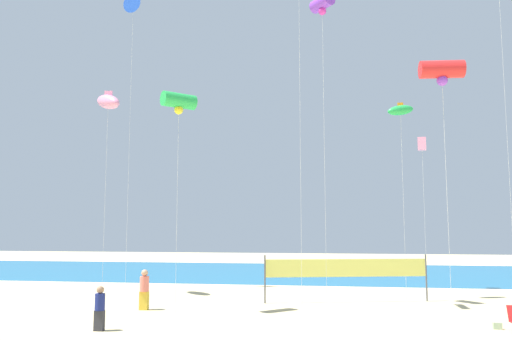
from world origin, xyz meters
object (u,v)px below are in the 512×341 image
kite_red_tube (442,71)px  volleyball_net (347,270)px  kite_green_tube (179,102)px  kite_blue_delta (133,5)px  kite_violet_tube (322,4)px  beach_handbag (497,326)px  kite_pink_inflatable (108,102)px  kite_pink_box (422,144)px  kite_green_inflatable (400,110)px  beachgoer_navy_shirt (100,307)px  beachgoer_coral_shirt (144,288)px

kite_red_tube → volleyball_net: bearing=114.9°
volleyball_net → kite_green_tube: size_ratio=0.83×
volleyball_net → kite_blue_delta: kite_blue_delta is taller
kite_violet_tube → volleyball_net: bearing=51.3°
beach_handbag → kite_pink_inflatable: kite_pink_inflatable is taller
volleyball_net → kite_pink_box: size_ratio=0.88×
kite_blue_delta → kite_pink_inflatable: kite_blue_delta is taller
kite_pink_box → kite_red_tube: (-1.52, -13.65, 0.62)m
kite_pink_box → kite_pink_inflatable: (-18.62, -5.48, 2.09)m
beach_handbag → kite_green_inflatable: size_ratio=0.03×
kite_green_inflatable → kite_green_tube: kite_green_inflatable is taller
kite_pink_box → kite_blue_delta: size_ratio=0.49×
beach_handbag → kite_pink_inflatable: 23.00m
kite_violet_tube → beachgoer_navy_shirt: bearing=-138.1°
volleyball_net → beach_handbag: (5.40, -6.16, -1.51)m
kite_violet_tube → kite_pink_inflatable: bearing=171.4°
kite_green_inflatable → kite_violet_tube: (-4.16, -2.76, 5.17)m
beach_handbag → kite_green_tube: size_ratio=0.03×
kite_blue_delta → beach_handbag: bearing=-27.5°
beach_handbag → kite_red_tube: kite_red_tube is taller
beachgoer_coral_shirt → kite_green_inflatable: size_ratio=0.17×
beachgoer_navy_shirt → kite_red_tube: bearing=-171.8°
beachgoer_coral_shirt → kite_red_tube: (12.88, -3.66, 8.68)m
volleyball_net → kite_violet_tube: 13.86m
kite_pink_inflatable → kite_green_tube: kite_pink_inflatable is taller
volleyball_net → beach_handbag: volleyball_net is taller
kite_pink_box → kite_green_tube: 16.57m
beachgoer_navy_shirt → kite_blue_delta: bearing=-68.1°
kite_pink_box → kite_red_tube: 13.75m
kite_pink_inflatable → kite_red_tube: kite_pink_inflatable is taller
kite_red_tube → kite_green_tube: kite_red_tube is taller
kite_green_tube → beachgoer_navy_shirt: bearing=-111.1°
beachgoer_coral_shirt → beachgoer_navy_shirt: beachgoer_coral_shirt is taller
volleyball_net → kite_violet_tube: bearing=-128.7°
kite_red_tube → kite_violet_tube: 9.61m
kite_pink_box → kite_pink_inflatable: bearing=-163.6°
beachgoer_coral_shirt → kite_violet_tube: 16.88m
beachgoer_navy_shirt → kite_red_tube: kite_red_tube is taller
volleyball_net → kite_pink_box: 10.84m
volleyball_net → kite_red_tube: size_ratio=0.83×
kite_pink_box → kite_green_inflatable: bearing=-112.0°
kite_pink_inflatable → beach_handbag: bearing=-19.7°
kite_green_tube → kite_pink_inflatable: bearing=138.9°
kite_violet_tube → kite_blue_delta: bearing=158.3°
beachgoer_navy_shirt → kite_blue_delta: 21.94m
beachgoer_coral_shirt → beachgoer_navy_shirt: bearing=-31.2°
volleyball_net → kite_red_tube: 11.55m
beachgoer_navy_shirt → kite_pink_inflatable: (-4.33, 9.33, 10.27)m
kite_green_inflatable → kite_pink_inflatable: (-16.75, -0.85, 0.90)m
beach_handbag → kite_violet_tube: size_ratio=0.02×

